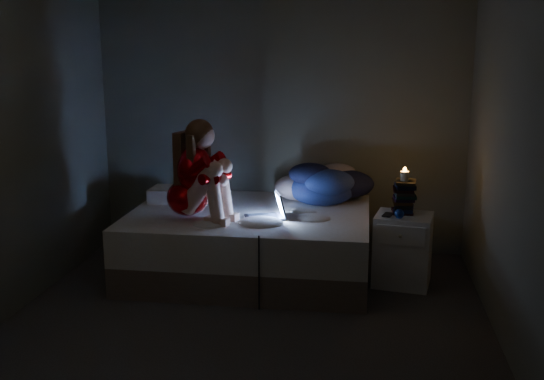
% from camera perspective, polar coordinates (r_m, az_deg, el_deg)
% --- Properties ---
extents(floor, '(3.60, 3.80, 0.02)m').
position_cam_1_polar(floor, '(4.91, -2.31, -11.85)').
color(floor, '#2C2927').
rests_on(floor, ground).
extents(wall_back, '(3.60, 0.02, 2.60)m').
position_cam_1_polar(wall_back, '(6.39, 0.74, 6.19)').
color(wall_back, '#575953').
rests_on(wall_back, ground).
extents(wall_front, '(3.60, 0.02, 2.60)m').
position_cam_1_polar(wall_front, '(2.71, -9.97, -3.18)').
color(wall_front, '#575953').
rests_on(wall_front, ground).
extents(wall_left, '(0.02, 3.80, 2.60)m').
position_cam_1_polar(wall_left, '(5.17, -22.62, 3.63)').
color(wall_left, '#575953').
rests_on(wall_left, ground).
extents(wall_right, '(0.02, 3.80, 2.60)m').
position_cam_1_polar(wall_right, '(4.55, 20.58, 2.66)').
color(wall_right, '#575953').
rests_on(wall_right, ground).
extents(bed, '(2.10, 1.57, 0.58)m').
position_cam_1_polar(bed, '(5.84, -1.93, -4.62)').
color(bed, beige).
rests_on(bed, ground).
extents(pillow, '(0.45, 0.32, 0.13)m').
position_cam_1_polar(pillow, '(6.17, -8.49, -0.40)').
color(pillow, silver).
rests_on(pillow, bed).
extents(woman, '(0.61, 0.48, 0.86)m').
position_cam_1_polar(woman, '(5.49, -7.51, 1.87)').
color(woman, '#980000').
rests_on(woman, bed).
extents(laptop, '(0.39, 0.32, 0.23)m').
position_cam_1_polar(laptop, '(5.50, -0.66, -1.35)').
color(laptop, black).
rests_on(laptop, bed).
extents(clothes_pile, '(0.74, 0.63, 0.40)m').
position_cam_1_polar(clothes_pile, '(6.05, 4.37, 0.74)').
color(clothes_pile, navy).
rests_on(clothes_pile, bed).
extents(nightstand, '(0.53, 0.48, 0.62)m').
position_cam_1_polar(nightstand, '(5.68, 11.41, -5.16)').
color(nightstand, silver).
rests_on(nightstand, ground).
extents(book_stack, '(0.19, 0.25, 0.31)m').
position_cam_1_polar(book_stack, '(5.62, 11.49, -0.46)').
color(book_stack, black).
rests_on(book_stack, nightstand).
extents(candle, '(0.07, 0.07, 0.08)m').
position_cam_1_polar(candle, '(5.58, 11.58, 1.48)').
color(candle, beige).
rests_on(candle, book_stack).
extents(phone, '(0.08, 0.15, 0.01)m').
position_cam_1_polar(phone, '(5.53, 10.24, -2.21)').
color(phone, black).
rests_on(phone, nightstand).
extents(blue_orb, '(0.08, 0.08, 0.08)m').
position_cam_1_polar(blue_orb, '(5.45, 11.36, -2.10)').
color(blue_orb, navy).
rests_on(blue_orb, nightstand).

